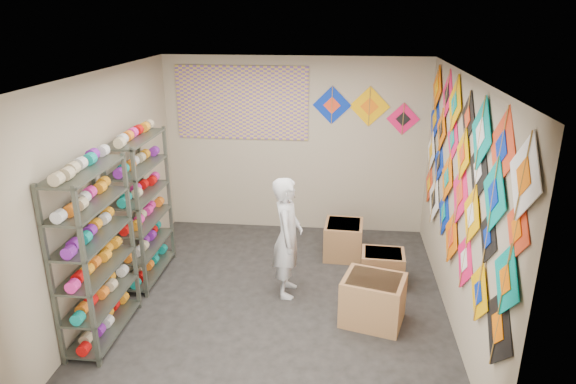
# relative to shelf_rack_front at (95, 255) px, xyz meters

# --- Properties ---
(ground) EXTENTS (4.50, 4.50, 0.00)m
(ground) POSITION_rel_shelf_rack_front_xyz_m (1.78, 0.85, -0.95)
(ground) COLOR black
(room_walls) EXTENTS (4.50, 4.50, 4.50)m
(room_walls) POSITION_rel_shelf_rack_front_xyz_m (1.78, 0.85, 0.69)
(room_walls) COLOR tan
(room_walls) RESTS_ON ground
(shelf_rack_front) EXTENTS (0.40, 1.10, 1.90)m
(shelf_rack_front) POSITION_rel_shelf_rack_front_xyz_m (0.00, 0.00, 0.00)
(shelf_rack_front) COLOR #4C5147
(shelf_rack_front) RESTS_ON ground
(shelf_rack_back) EXTENTS (0.40, 1.10, 1.90)m
(shelf_rack_back) POSITION_rel_shelf_rack_front_xyz_m (0.00, 1.30, 0.00)
(shelf_rack_back) COLOR #4C5147
(shelf_rack_back) RESTS_ON ground
(string_spools) EXTENTS (0.12, 2.36, 0.12)m
(string_spools) POSITION_rel_shelf_rack_front_xyz_m (-0.00, 0.65, 0.10)
(string_spools) COLOR #FF29A1
(string_spools) RESTS_ON ground
(kite_wall_display) EXTENTS (0.06, 4.34, 2.07)m
(kite_wall_display) POSITION_rel_shelf_rack_front_xyz_m (3.76, 0.80, 0.71)
(kite_wall_display) COLOR black
(kite_wall_display) RESTS_ON room_walls
(back_wall_kites) EXTENTS (1.58, 0.02, 0.72)m
(back_wall_kites) POSITION_rel_shelf_rack_front_xyz_m (2.81, 3.09, 0.99)
(back_wall_kites) COLOR #0426AB
(back_wall_kites) RESTS_ON room_walls
(poster) EXTENTS (2.00, 0.01, 1.10)m
(poster) POSITION_rel_shelf_rack_front_xyz_m (0.98, 3.08, 1.05)
(poster) COLOR #654493
(poster) RESTS_ON room_walls
(shopkeeper) EXTENTS (0.56, 0.37, 1.50)m
(shopkeeper) POSITION_rel_shelf_rack_front_xyz_m (1.88, 1.07, -0.20)
(shopkeeper) COLOR silver
(shopkeeper) RESTS_ON ground
(carton_a) EXTENTS (0.78, 0.70, 0.55)m
(carton_a) POSITION_rel_shelf_rack_front_xyz_m (2.90, 0.54, -0.68)
(carton_a) COLOR olive
(carton_a) RESTS_ON ground
(carton_b) EXTENTS (0.56, 0.46, 0.44)m
(carton_b) POSITION_rel_shelf_rack_front_xyz_m (3.06, 1.41, -0.73)
(carton_b) COLOR olive
(carton_b) RESTS_ON ground
(carton_c) EXTENTS (0.55, 0.60, 0.50)m
(carton_c) POSITION_rel_shelf_rack_front_xyz_m (2.56, 2.15, -0.70)
(carton_c) COLOR olive
(carton_c) RESTS_ON ground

